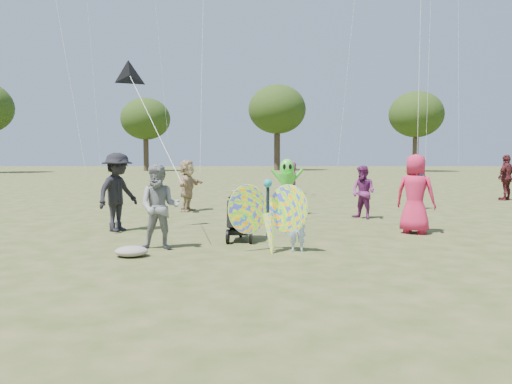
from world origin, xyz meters
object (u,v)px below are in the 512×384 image
(child_girl, at_px, (297,227))
(crowd_a, at_px, (415,194))
(adult_man, at_px, (160,207))
(crowd_c, at_px, (417,187))
(butterfly_kite, at_px, (269,217))
(jogging_stroller, at_px, (240,212))
(crowd_j, at_px, (292,178))
(crowd_b, at_px, (118,192))
(crowd_d, at_px, (187,185))
(crowd_e, at_px, (363,192))
(crowd_h, at_px, (506,177))
(alien_kite, at_px, (287,184))

(child_girl, distance_m, crowd_a, 3.73)
(child_girl, relative_size, adult_man, 0.57)
(crowd_c, distance_m, butterfly_kite, 9.28)
(jogging_stroller, bearing_deg, crowd_j, 85.71)
(child_girl, height_order, crowd_c, crowd_c)
(crowd_b, xyz_separation_m, crowd_d, (1.05, 4.40, -0.10))
(crowd_e, height_order, butterfly_kite, crowd_e)
(crowd_a, xyz_separation_m, crowd_h, (6.49, 8.87, 0.01))
(jogging_stroller, bearing_deg, adult_man, -141.04)
(crowd_c, relative_size, crowd_d, 0.91)
(alien_kite, bearing_deg, crowd_c, 20.02)
(crowd_a, xyz_separation_m, crowd_j, (-2.15, 12.05, -0.15))
(crowd_b, distance_m, crowd_j, 12.76)
(adult_man, relative_size, butterfly_kite, 0.96)
(crowd_a, xyz_separation_m, crowd_e, (-0.66, 2.73, -0.16))
(child_girl, xyz_separation_m, butterfly_kite, (-0.54, -0.07, 0.20))
(child_girl, distance_m, crowd_e, 5.49)
(child_girl, bearing_deg, jogging_stroller, -47.97)
(crowd_b, relative_size, crowd_h, 1.01)
(crowd_h, distance_m, butterfly_kite, 14.99)
(butterfly_kite, bearing_deg, crowd_a, 33.59)
(adult_man, height_order, crowd_h, crowd_h)
(child_girl, distance_m, jogging_stroller, 1.67)
(crowd_j, height_order, jogging_stroller, crowd_j)
(crowd_c, bearing_deg, crowd_e, 23.91)
(adult_man, distance_m, crowd_h, 16.32)
(crowd_d, bearing_deg, crowd_e, -94.25)
(crowd_e, relative_size, jogging_stroller, 1.42)
(crowd_b, bearing_deg, jogging_stroller, -87.03)
(crowd_b, bearing_deg, crowd_j, 3.77)
(crowd_a, bearing_deg, crowd_e, -44.06)
(child_girl, relative_size, crowd_e, 0.61)
(adult_man, xyz_separation_m, crowd_b, (-1.50, 2.38, 0.12))
(crowd_a, relative_size, butterfly_kite, 1.08)
(child_girl, distance_m, crowd_j, 14.32)
(crowd_e, xyz_separation_m, alien_kite, (-2.17, 0.96, 0.20))
(jogging_stroller, height_order, alien_kite, alien_kite)
(adult_man, xyz_separation_m, crowd_a, (5.61, 2.09, 0.10))
(crowd_a, bearing_deg, crowd_b, 30.04)
(crowd_a, bearing_deg, crowd_c, -75.56)
(crowd_a, xyz_separation_m, alien_kite, (-2.82, 3.69, 0.03))
(crowd_h, height_order, butterfly_kite, crowd_h)
(crowd_j, distance_m, alien_kite, 8.39)
(crowd_e, bearing_deg, crowd_d, -151.38)
(crowd_e, relative_size, alien_kite, 0.89)
(crowd_a, relative_size, crowd_j, 1.19)
(crowd_d, xyz_separation_m, crowd_e, (5.40, -1.96, -0.08))
(child_girl, relative_size, alien_kite, 0.54)
(child_girl, xyz_separation_m, crowd_b, (-4.16, 2.54, 0.48))
(child_girl, distance_m, alien_kite, 5.96)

